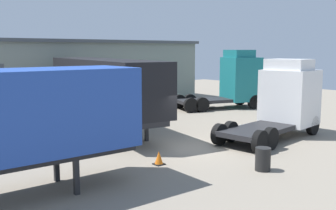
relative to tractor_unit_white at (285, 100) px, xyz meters
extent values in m
plane|color=gray|center=(-5.66, 0.97, -1.90)|extent=(60.00, 60.00, 0.00)
cube|color=gray|center=(-5.66, 19.21, 0.63)|extent=(26.18, 8.49, 5.04)
cube|color=#474C51|center=(-5.66, 19.21, 3.27)|extent=(26.68, 8.99, 0.25)
cube|color=#4C5156|center=(0.09, 15.00, -0.10)|extent=(3.20, 0.08, 3.60)
cube|color=silver|center=(0.52, 0.05, 0.09)|extent=(2.68, 2.77, 2.94)
cube|color=silver|center=(0.32, 0.02, 1.84)|extent=(1.92, 2.29, 0.60)
cube|color=black|center=(1.68, 0.19, 0.68)|extent=(0.33, 2.09, 1.06)
cube|color=#232326|center=(-2.68, -0.34, -1.26)|extent=(4.26, 2.47, 0.24)
cylinder|color=#B2B2B7|center=(-2.21, 0.73, -1.43)|extent=(1.16, 0.69, 0.56)
cylinder|color=black|center=(0.98, 1.21, -1.38)|extent=(1.06, 0.42, 1.04)
cylinder|color=black|center=(1.24, -0.97, -1.38)|extent=(1.06, 0.42, 1.04)
cylinder|color=black|center=(-3.43, 0.68, -1.38)|extent=(1.06, 0.42, 1.04)
cylinder|color=black|center=(-3.17, -1.50, -1.38)|extent=(1.06, 0.42, 1.04)
cylinder|color=black|center=(-4.33, 0.57, -1.38)|extent=(1.06, 0.42, 1.04)
cylinder|color=black|center=(-4.06, -1.61, -1.38)|extent=(1.06, 0.42, 1.04)
cube|color=#232326|center=(-12.52, 0.51, -1.34)|extent=(0.16, 0.16, 1.11)
cube|color=#232326|center=(-12.55, -1.09, -1.34)|extent=(0.16, 0.16, 1.11)
cube|color=black|center=(-6.72, 7.43, 0.78)|extent=(4.43, 12.47, 2.64)
cube|color=#232326|center=(-6.72, 7.43, -0.67)|extent=(3.69, 12.35, 0.24)
cube|color=#232326|center=(-6.55, 3.44, -1.34)|extent=(0.18, 0.18, 1.11)
cube|color=#232326|center=(-8.13, 3.69, -1.34)|extent=(0.18, 0.18, 1.11)
cylinder|color=black|center=(-4.94, 11.51, -1.42)|extent=(0.45, 0.98, 0.94)
cylinder|color=black|center=(-7.11, 11.86, -1.42)|extent=(0.45, 0.98, 0.94)
cylinder|color=black|center=(-4.78, 12.50, -1.42)|extent=(0.45, 0.98, 0.94)
cylinder|color=black|center=(-6.95, 12.85, -1.42)|extent=(0.45, 0.98, 0.94)
cube|color=#197075|center=(6.00, 8.16, 0.33)|extent=(3.07, 3.13, 3.38)
cube|color=#197075|center=(5.81, 8.22, 2.31)|extent=(2.26, 2.52, 0.60)
cube|color=black|center=(7.11, 7.79, 1.01)|extent=(0.74, 2.02, 1.22)
cube|color=#232326|center=(2.94, 9.18, -1.24)|extent=(4.47, 3.18, 0.24)
cylinder|color=#B2B2B7|center=(3.83, 9.94, -1.41)|extent=(1.22, 0.88, 0.56)
cylinder|color=black|center=(6.92, 9.01, -1.36)|extent=(1.12, 0.63, 1.08)
cylinder|color=black|center=(6.22, 6.93, -1.36)|extent=(1.12, 0.63, 1.08)
cylinder|color=black|center=(2.70, 10.42, -1.36)|extent=(1.12, 0.63, 1.08)
cylinder|color=black|center=(2.00, 8.34, -1.36)|extent=(1.12, 0.63, 1.08)
cylinder|color=black|center=(1.84, 10.71, -1.36)|extent=(1.12, 0.63, 1.08)
cylinder|color=black|center=(1.15, 8.62, -1.36)|extent=(1.12, 0.63, 1.08)
cylinder|color=black|center=(-5.98, -3.24, -1.46)|extent=(0.58, 0.58, 0.88)
cube|color=black|center=(-8.56, -0.16, -1.88)|extent=(0.40, 0.40, 0.04)
cone|color=orange|center=(-8.56, -0.16, -1.62)|extent=(0.36, 0.36, 0.55)
camera|label=1|loc=(-17.79, -12.14, 2.65)|focal=42.00mm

